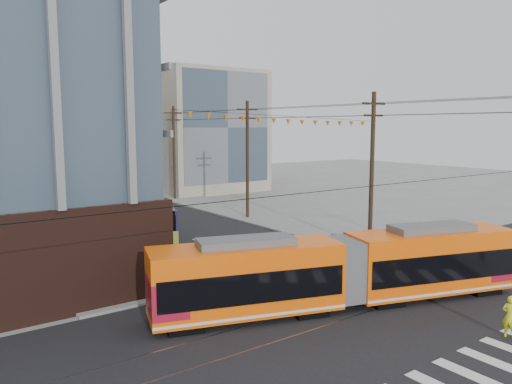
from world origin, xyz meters
TOP-DOWN VIEW (x-y plane):
  - ground at (0.00, 0.00)m, footprint 160.00×160.00m
  - bg_bldg_ne_near at (16.00, 48.00)m, footprint 14.00×14.00m
  - bg_bldg_ne_far at (18.00, 68.00)m, footprint 16.00×16.00m
  - utility_pole_far at (8.50, 56.00)m, footprint 0.30×0.30m
  - streetcar at (-1.07, 4.27)m, footprint 18.49×8.16m
  - city_bus at (-2.28, 23.70)m, footprint 5.61×11.18m
  - parked_car_silver at (-5.91, 15.30)m, footprint 3.24×5.11m
  - parked_car_white at (-5.16, 20.30)m, footprint 3.26×4.57m
  - parked_car_grey at (-4.93, 25.84)m, footprint 2.50×4.61m
  - pedestrian at (1.79, -2.37)m, footprint 0.51×0.71m
  - jersey_barrier at (8.30, 12.01)m, footprint 1.83×4.13m

SIDE VIEW (x-z plane):
  - ground at x=0.00m, z-range 0.00..0.00m
  - jersey_barrier at x=8.30m, z-range 0.00..0.81m
  - parked_car_grey at x=-4.93m, z-range 0.00..1.23m
  - parked_car_white at x=-5.16m, z-range 0.00..1.23m
  - parked_car_silver at x=-5.91m, z-range 0.00..1.59m
  - pedestrian at x=1.79m, z-range 0.00..1.81m
  - city_bus at x=-2.28m, z-range 0.00..3.11m
  - streetcar at x=-1.07m, z-range 0.00..3.58m
  - utility_pole_far at x=8.50m, z-range 0.00..11.00m
  - bg_bldg_ne_far at x=18.00m, z-range 0.00..14.00m
  - bg_bldg_ne_near at x=16.00m, z-range 0.00..16.00m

